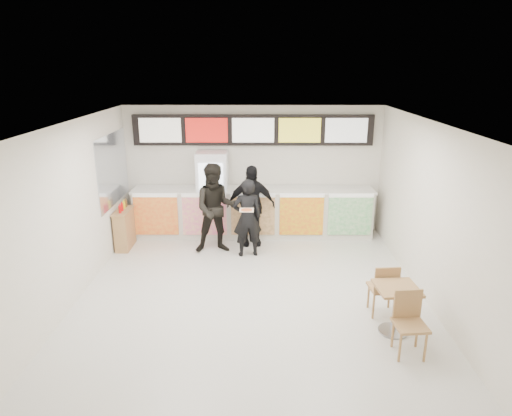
{
  "coord_description": "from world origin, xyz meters",
  "views": [
    {
      "loc": [
        0.11,
        -7.07,
        3.88
      ],
      "look_at": [
        0.08,
        1.2,
        1.27
      ],
      "focal_mm": 32.0,
      "sensor_mm": 36.0,
      "label": 1
    }
  ],
  "objects_px": {
    "customer_mid": "(251,206)",
    "condiment_ledge": "(125,228)",
    "cafe_table": "(396,301)",
    "service_counter": "(253,212)",
    "customer_main": "(247,218)",
    "customer_left": "(216,209)",
    "drinks_fridge": "(213,194)"
  },
  "relations": [
    {
      "from": "cafe_table",
      "to": "condiment_ledge",
      "type": "xyz_separation_m",
      "value": [
        -4.99,
        3.34,
        -0.08
      ]
    },
    {
      "from": "cafe_table",
      "to": "customer_mid",
      "type": "bearing_deg",
      "value": 117.1
    },
    {
      "from": "service_counter",
      "to": "cafe_table",
      "type": "height_order",
      "value": "service_counter"
    },
    {
      "from": "customer_mid",
      "to": "cafe_table",
      "type": "distance_m",
      "value": 4.21
    },
    {
      "from": "drinks_fridge",
      "to": "service_counter",
      "type": "bearing_deg",
      "value": -0.99
    },
    {
      "from": "service_counter",
      "to": "customer_left",
      "type": "distance_m",
      "value": 1.3
    },
    {
      "from": "customer_left",
      "to": "cafe_table",
      "type": "bearing_deg",
      "value": -54.79
    },
    {
      "from": "customer_main",
      "to": "customer_left",
      "type": "relative_size",
      "value": 0.86
    },
    {
      "from": "customer_mid",
      "to": "condiment_ledge",
      "type": "height_order",
      "value": "customer_mid"
    },
    {
      "from": "customer_left",
      "to": "cafe_table",
      "type": "distance_m",
      "value": 4.33
    },
    {
      "from": "service_counter",
      "to": "customer_mid",
      "type": "xyz_separation_m",
      "value": [
        -0.04,
        -0.54,
        0.33
      ]
    },
    {
      "from": "customer_main",
      "to": "cafe_table",
      "type": "xyz_separation_m",
      "value": [
        2.28,
        -2.92,
        -0.31
      ]
    },
    {
      "from": "customer_main",
      "to": "customer_mid",
      "type": "relative_size",
      "value": 0.92
    },
    {
      "from": "drinks_fridge",
      "to": "condiment_ledge",
      "type": "distance_m",
      "value": 2.11
    },
    {
      "from": "customer_main",
      "to": "customer_left",
      "type": "xyz_separation_m",
      "value": [
        -0.67,
        0.22,
        0.13
      ]
    },
    {
      "from": "service_counter",
      "to": "customer_mid",
      "type": "relative_size",
      "value": 3.07
    },
    {
      "from": "drinks_fridge",
      "to": "customer_mid",
      "type": "height_order",
      "value": "drinks_fridge"
    },
    {
      "from": "customer_mid",
      "to": "condiment_ledge",
      "type": "relative_size",
      "value": 1.76
    },
    {
      "from": "drinks_fridge",
      "to": "customer_left",
      "type": "height_order",
      "value": "drinks_fridge"
    },
    {
      "from": "customer_main",
      "to": "customer_mid",
      "type": "bearing_deg",
      "value": -107.03
    },
    {
      "from": "customer_main",
      "to": "customer_mid",
      "type": "xyz_separation_m",
      "value": [
        0.07,
        0.64,
        0.07
      ]
    },
    {
      "from": "customer_main",
      "to": "customer_left",
      "type": "height_order",
      "value": "customer_left"
    },
    {
      "from": "customer_mid",
      "to": "service_counter",
      "type": "bearing_deg",
      "value": 81.26
    },
    {
      "from": "service_counter",
      "to": "customer_main",
      "type": "bearing_deg",
      "value": -95.31
    },
    {
      "from": "cafe_table",
      "to": "condiment_ledge",
      "type": "relative_size",
      "value": 1.52
    },
    {
      "from": "drinks_fridge",
      "to": "condiment_ledge",
      "type": "bearing_deg",
      "value": -157.57
    },
    {
      "from": "customer_left",
      "to": "customer_main",
      "type": "bearing_deg",
      "value": -26.21
    },
    {
      "from": "service_counter",
      "to": "condiment_ledge",
      "type": "distance_m",
      "value": 2.92
    },
    {
      "from": "service_counter",
      "to": "customer_main",
      "type": "height_order",
      "value": "customer_main"
    },
    {
      "from": "customer_mid",
      "to": "condiment_ledge",
      "type": "distance_m",
      "value": 2.82
    },
    {
      "from": "drinks_fridge",
      "to": "customer_mid",
      "type": "distance_m",
      "value": 1.06
    },
    {
      "from": "customer_mid",
      "to": "cafe_table",
      "type": "relative_size",
      "value": 1.16
    }
  ]
}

